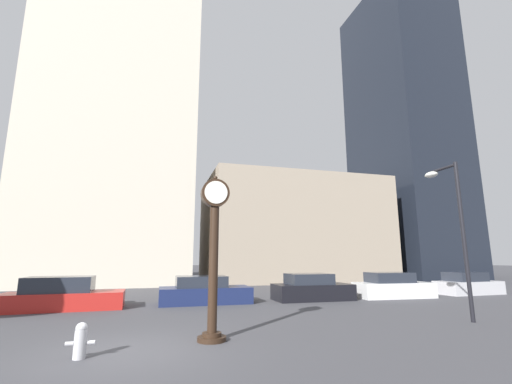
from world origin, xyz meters
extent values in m
plane|color=#424247|center=(0.00, 0.00, 0.00)|extent=(200.00, 200.00, 0.00)
cube|color=beige|center=(-3.47, 24.00, 19.19)|extent=(13.39, 12.00, 38.38)
cube|color=gray|center=(13.61, 24.00, 4.95)|extent=(17.07, 12.00, 9.91)
cube|color=black|center=(28.52, 24.00, 17.43)|extent=(8.52, 12.00, 34.87)
cylinder|color=black|center=(2.09, 0.52, 0.06)|extent=(0.77, 0.77, 0.12)
cylinder|color=black|center=(2.09, 0.52, 0.17)|extent=(0.51, 0.51, 0.10)
cylinder|color=black|center=(2.09, 0.52, 1.90)|extent=(0.26, 0.26, 3.36)
cylinder|color=black|center=(2.09, 0.52, 3.97)|extent=(0.79, 0.36, 0.79)
cylinder|color=white|center=(2.09, 0.33, 3.97)|extent=(0.65, 0.02, 0.65)
cylinder|color=white|center=(2.09, 0.71, 3.97)|extent=(0.65, 0.02, 0.65)
sphere|color=black|center=(2.09, 0.52, 4.43)|extent=(0.12, 0.12, 0.12)
cube|color=red|center=(-3.15, 7.83, 0.36)|extent=(4.85, 1.97, 0.72)
cube|color=#232833|center=(-3.39, 7.82, 1.05)|extent=(2.69, 1.68, 0.65)
cube|color=#19234C|center=(2.93, 8.22, 0.39)|extent=(4.37, 1.88, 0.77)
cube|color=#232833|center=(2.71, 8.22, 1.04)|extent=(2.41, 1.65, 0.52)
cube|color=black|center=(8.53, 8.04, 0.41)|extent=(4.09, 1.98, 0.81)
cube|color=#232833|center=(8.33, 8.04, 1.08)|extent=(2.26, 1.72, 0.54)
cube|color=silver|center=(13.36, 7.84, 0.41)|extent=(4.34, 1.96, 0.82)
cube|color=#232833|center=(13.15, 7.85, 1.09)|extent=(2.42, 1.65, 0.55)
cube|color=#BCBCC1|center=(19.00, 8.21, 0.39)|extent=(3.95, 1.89, 0.77)
cube|color=#232833|center=(18.81, 8.21, 1.04)|extent=(2.20, 1.61, 0.54)
cylinder|color=#B7B7BC|center=(-0.93, -0.31, 0.29)|extent=(0.26, 0.26, 0.59)
sphere|color=#B7B7BC|center=(-0.93, -0.31, 0.64)|extent=(0.25, 0.25, 0.25)
cylinder|color=#B7B7BC|center=(-1.15, -0.31, 0.32)|extent=(0.17, 0.09, 0.09)
cylinder|color=#B7B7BC|center=(-0.72, -0.31, 0.32)|extent=(0.17, 0.09, 0.09)
cylinder|color=black|center=(11.11, 0.77, 2.84)|extent=(0.14, 0.14, 5.68)
cylinder|color=black|center=(11.11, 1.37, 5.58)|extent=(0.11, 1.20, 0.11)
ellipsoid|color=silver|center=(11.11, 1.97, 5.48)|extent=(0.36, 0.60, 0.24)
camera|label=1|loc=(0.60, -9.04, 2.16)|focal=24.00mm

